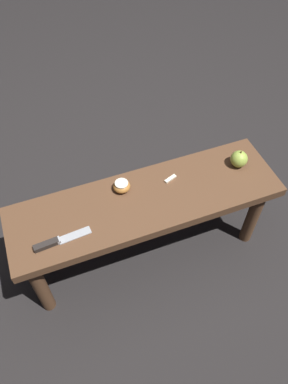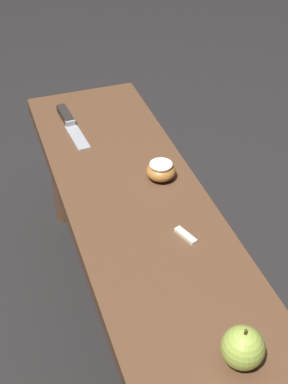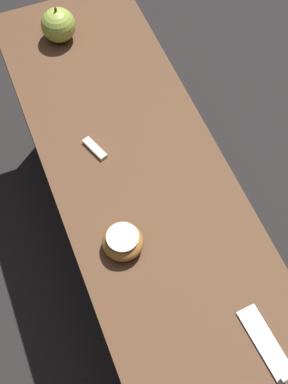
% 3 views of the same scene
% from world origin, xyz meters
% --- Properties ---
extents(ground_plane, '(8.00, 8.00, 0.00)m').
position_xyz_m(ground_plane, '(0.00, 0.00, 0.00)').
color(ground_plane, black).
extents(wooden_bench, '(1.09, 0.31, 0.42)m').
position_xyz_m(wooden_bench, '(0.00, 0.00, 0.34)').
color(wooden_bench, brown).
rests_on(wooden_bench, ground_plane).
extents(knife, '(0.21, 0.04, 0.02)m').
position_xyz_m(knife, '(-0.38, -0.07, 0.42)').
color(knife, '#9EA0A5').
rests_on(knife, wooden_bench).
extents(apple_whole, '(0.07, 0.07, 0.08)m').
position_xyz_m(apple_whole, '(0.42, 0.03, 0.45)').
color(apple_whole, '#9EB747').
rests_on(apple_whole, wooden_bench).
extents(apple_cut, '(0.07, 0.07, 0.04)m').
position_xyz_m(apple_cut, '(-0.07, 0.08, 0.44)').
color(apple_cut, '#B27233').
rests_on(apple_cut, wooden_bench).
extents(apple_slice_near_knife, '(0.06, 0.03, 0.01)m').
position_xyz_m(apple_slice_near_knife, '(0.13, 0.06, 0.42)').
color(apple_slice_near_knife, silver).
rests_on(apple_slice_near_knife, wooden_bench).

